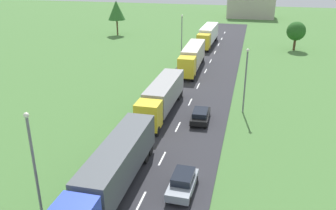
# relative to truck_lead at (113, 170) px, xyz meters

# --- Properties ---
(road) EXTENTS (10.00, 140.00, 0.06)m
(road) POSITION_rel_truck_lead_xyz_m (2.28, 11.44, -2.10)
(road) COLOR #2B2B30
(road) RESTS_ON ground
(lane_marking_centre) EXTENTS (0.16, 121.79, 0.01)m
(lane_marking_centre) POSITION_rel_truck_lead_xyz_m (2.28, 8.91, -2.06)
(lane_marking_centre) COLOR white
(lane_marking_centre) RESTS_ON road
(truck_lead) EXTENTS (2.54, 14.55, 3.55)m
(truck_lead) POSITION_rel_truck_lead_xyz_m (0.00, 0.00, 0.00)
(truck_lead) COLOR blue
(truck_lead) RESTS_ON road
(truck_second) EXTENTS (2.56, 12.82, 3.45)m
(truck_second) POSITION_rel_truck_lead_xyz_m (-0.36, 16.06, -0.06)
(truck_second) COLOR yellow
(truck_second) RESTS_ON road
(truck_third) EXTENTS (2.77, 13.17, 3.72)m
(truck_third) POSITION_rel_truck_lead_xyz_m (0.01, 34.31, 0.07)
(truck_third) COLOR yellow
(truck_third) RESTS_ON road
(truck_fourth) EXTENTS (2.75, 13.40, 3.79)m
(truck_fourth) POSITION_rel_truck_lead_xyz_m (0.06, 52.91, 0.09)
(truck_fourth) COLOR yellow
(truck_fourth) RESTS_ON road
(car_second) EXTENTS (1.87, 4.07, 1.54)m
(car_second) POSITION_rel_truck_lead_xyz_m (5.00, 1.41, -1.27)
(car_second) COLOR #8C939E
(car_second) RESTS_ON road
(car_third) EXTENTS (2.00, 4.45, 1.38)m
(car_third) POSITION_rel_truck_lead_xyz_m (4.37, 14.52, -1.33)
(car_third) COLOR black
(car_third) RESTS_ON road
(lamppost_lead) EXTENTS (0.36, 0.36, 7.91)m
(lamppost_lead) POSITION_rel_truck_lead_xyz_m (-3.78, -3.76, 2.30)
(lamppost_lead) COLOR slate
(lamppost_lead) RESTS_ON ground
(lamppost_second) EXTENTS (0.36, 0.36, 7.55)m
(lamppost_second) POSITION_rel_truck_lead_xyz_m (8.80, 18.33, 2.12)
(lamppost_second) COLOR slate
(lamppost_second) RESTS_ON ground
(lamppost_third) EXTENTS (0.36, 0.36, 7.36)m
(lamppost_third) POSITION_rel_truck_lead_xyz_m (-3.65, 43.62, 2.03)
(lamppost_third) COLOR slate
(lamppost_third) RESTS_ON ground
(tree_oak) EXTENTS (3.64, 3.64, 5.57)m
(tree_oak) POSITION_rel_truck_lead_xyz_m (17.23, 52.59, 1.59)
(tree_oak) COLOR #513823
(tree_oak) RESTS_ON ground
(tree_maple) EXTENTS (3.98, 3.98, 7.96)m
(tree_maple) POSITION_rel_truck_lead_xyz_m (-22.29, 59.04, 3.61)
(tree_maple) COLOR #513823
(tree_maple) RESTS_ON ground
(distant_building) EXTENTS (14.13, 9.21, 7.53)m
(distant_building) POSITION_rel_truck_lead_xyz_m (7.67, 95.78, 1.64)
(distant_building) COLOR #B2A899
(distant_building) RESTS_ON ground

